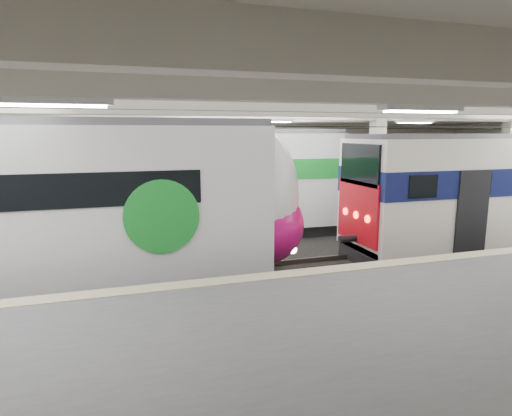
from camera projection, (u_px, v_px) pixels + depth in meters
name	position (u px, v px, depth m)	size (l,w,h in m)	color
station_hall	(316.00, 179.00, 11.91)	(36.00, 24.00, 5.75)	black
modern_emu	(63.00, 211.00, 11.70)	(15.41, 3.18, 4.89)	white
far_train	(172.00, 183.00, 17.92)	(14.81, 3.53, 4.67)	white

